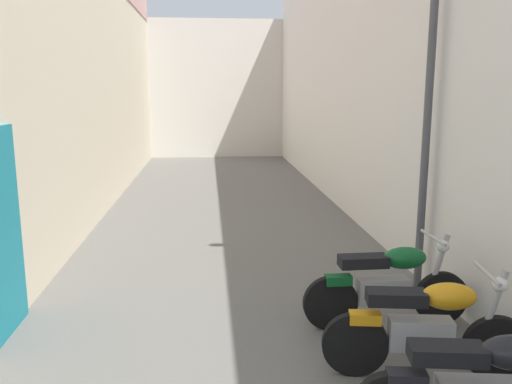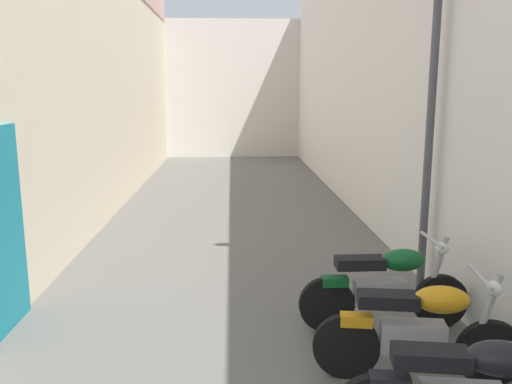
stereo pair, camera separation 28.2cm
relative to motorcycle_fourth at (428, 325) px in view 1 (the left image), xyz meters
The scene contains 6 objects.
ground_plane 4.12m from the motorcycle_fourth, 112.67° to the left, with size 36.35×36.35×0.00m, color #66635E.
building_right 6.38m from the motorcycle_fourth, 78.83° to the left, with size 0.45×20.35×5.93m.
building_far_end 17.15m from the motorcycle_fourth, 95.31° to the left, with size 8.03×2.00×5.14m, color beige.
motorcycle_fourth is the anchor object (origin of this frame).
motorcycle_fifth 1.04m from the motorcycle_fourth, 89.99° to the left, with size 1.85×0.58×1.04m.
street_lamp 3.12m from the motorcycle_fourth, 71.82° to the left, with size 0.79×0.18×4.56m.
Camera 1 is at (-0.34, 0.21, 2.57)m, focal length 36.77 mm.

